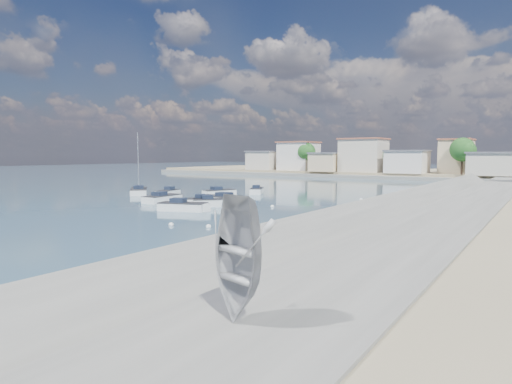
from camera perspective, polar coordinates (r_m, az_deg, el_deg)
ground at (r=70.86m, az=14.89°, el=0.25°), size 400.00×400.00×0.00m
seawall_walkway at (r=40.14m, az=26.78°, el=-2.35°), size 5.00×90.00×1.80m
breakwater at (r=43.03m, az=11.20°, el=-2.43°), size 2.00×31.02×0.35m
far_shore_land at (r=120.97m, az=23.29°, el=2.24°), size 160.00×40.00×1.40m
far_shore_quay at (r=100.50m, az=20.90°, el=1.67°), size 160.00×2.50×0.80m
far_town at (r=104.24m, az=27.50°, el=4.04°), size 113.01×12.80×8.35m
shore_trees at (r=95.87m, az=25.46°, el=4.85°), size 74.56×38.32×7.92m
motorboat_a at (r=52.57m, az=-12.17°, el=-0.88°), size 2.46×5.75×1.48m
motorboat_b at (r=47.11m, az=-5.72°, el=-1.46°), size 3.93×3.91×1.48m
motorboat_c at (r=50.63m, az=-5.03°, el=-1.01°), size 6.36×2.21×1.48m
motorboat_d at (r=48.11m, az=-8.17°, el=-1.36°), size 3.80×3.79×1.48m
motorboat_e at (r=59.49m, az=-4.70°, el=-0.11°), size 3.31×5.08×1.48m
motorboat_f at (r=62.56m, az=0.11°, el=0.16°), size 3.34×4.43×1.48m
motorboat_g at (r=59.90m, az=-11.77°, el=-0.17°), size 2.61×4.72×1.48m
motorboat_h at (r=43.82m, az=-9.41°, el=-1.99°), size 5.42×3.45×1.48m
sailboat at (r=64.08m, az=-15.34°, el=0.12°), size 6.38×6.03×9.00m
mooring_buoys at (r=43.81m, az=7.48°, el=-2.40°), size 14.42×27.75×0.40m
overturned_dinghy at (r=10.26m, az=-2.69°, el=-15.43°), size 3.25×2.02×0.57m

